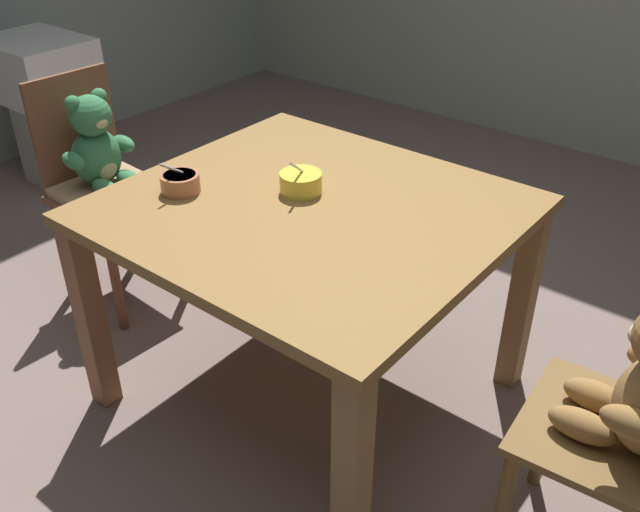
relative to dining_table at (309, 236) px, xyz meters
The scene contains 6 objects.
ground_plane 0.62m from the dining_table, ahead, with size 5.20×5.20×0.04m.
dining_table is the anchor object (origin of this frame).
teddy_chair_near_left 0.98m from the dining_table, behind, with size 0.43×0.38×0.87m.
porridge_bowl_terracotta_near_left 0.41m from the dining_table, 154.04° to the right, with size 0.12×0.12×0.11m.
porridge_bowl_yellow_center 0.16m from the dining_table, 145.59° to the left, with size 0.12×0.13×0.12m.
sink_basin 2.09m from the dining_table, 168.51° to the left, with size 0.51×0.40×0.75m.
Camera 1 is at (1.12, -1.35, 1.63)m, focal length 39.12 mm.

